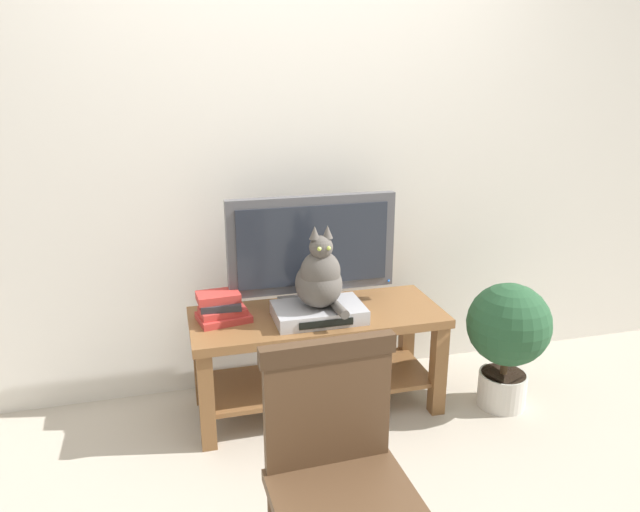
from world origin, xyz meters
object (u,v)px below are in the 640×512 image
Objects in this scene: book_stack at (222,308)px; potted_plant at (508,333)px; media_box at (319,312)px; tv_stand at (317,342)px; tv at (312,249)px; cat at (320,278)px; wooden_chair at (339,471)px.

potted_plant reaches higher than book_stack.
tv_stand is at bearing 80.63° from media_box.
tv is 1.08m from potted_plant.
tv_stand is at bearing 83.04° from cat.
media_box is 1.61× the size of book_stack.
cat is at bearing -15.18° from book_stack.
media_box is 0.98m from potted_plant.
book_stack is at bearing 169.17° from potted_plant.
tv_stand is 3.05× the size of cat.
potted_plant is (1.19, 0.98, -0.14)m from wooden_chair.
wooden_chair is (-0.25, -1.30, -0.29)m from tv.
media_box is (-0.01, -0.17, -0.27)m from tv.
tv_stand is 2.89× the size of media_box.
tv_stand is 4.67× the size of book_stack.
potted_plant is at bearing -10.83° from book_stack.
tv_stand is 1.24m from wooden_chair.
cat reaches higher than wooden_chair.
tv_stand is at bearing 166.42° from potted_plant.
tv is at bearing 86.12° from media_box.
media_box reaches higher than tv_stand.
cat is at bearing 77.98° from wooden_chair.
cat reaches higher than book_stack.
media_box is at bearing -99.37° from tv_stand.
cat is (0.00, -0.01, 0.18)m from media_box.
cat is 1.53× the size of book_stack.
tv is 0.53m from book_stack.
tv_stand is 1.48× the size of tv.
tv is 0.32m from media_box.
wooden_chair reaches higher than media_box.
book_stack reaches higher than media_box.
potted_plant is at bearing 39.40° from wooden_chair.
tv reaches higher than cat.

